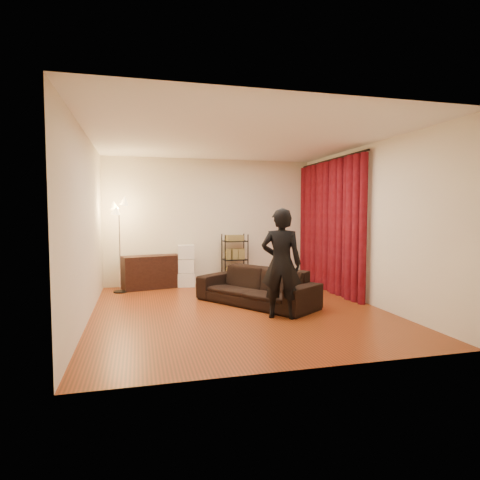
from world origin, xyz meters
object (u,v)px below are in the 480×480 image
object	(u,v)px
person	(281,263)
storage_boxes	(187,266)
sofa	(256,286)
floor_lamp	(120,247)
media_cabinet	(152,272)
wire_shelf	(235,259)

from	to	relation	value
person	storage_boxes	world-z (taller)	person
sofa	floor_lamp	bearing A→B (deg)	-160.95
media_cabinet	floor_lamp	world-z (taller)	floor_lamp
person	media_cabinet	size ratio (longest dim) A/B	1.40
wire_shelf	floor_lamp	distance (m)	2.40
sofa	person	xyz separation A→B (m)	(0.11, -0.91, 0.50)
wire_shelf	floor_lamp	size ratio (longest dim) A/B	0.61
storage_boxes	wire_shelf	distance (m)	1.04
sofa	media_cabinet	xyz separation A→B (m)	(-1.66, 1.91, 0.03)
media_cabinet	floor_lamp	xyz separation A→B (m)	(-0.61, -0.28, 0.55)
person	floor_lamp	size ratio (longest dim) A/B	0.91
floor_lamp	wire_shelf	bearing A→B (deg)	6.76
person	storage_boxes	distance (m)	3.05
media_cabinet	floor_lamp	size ratio (longest dim) A/B	0.65
person	media_cabinet	world-z (taller)	person
storage_boxes	floor_lamp	bearing A→B (deg)	-167.44
sofa	storage_boxes	xyz separation A→B (m)	(-0.95, 1.92, 0.13)
media_cabinet	storage_boxes	world-z (taller)	storage_boxes
sofa	wire_shelf	bearing A→B (deg)	142.10
floor_lamp	media_cabinet	bearing A→B (deg)	25.02
sofa	media_cabinet	size ratio (longest dim) A/B	1.81
wire_shelf	floor_lamp	xyz separation A→B (m)	(-2.36, -0.28, 0.35)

